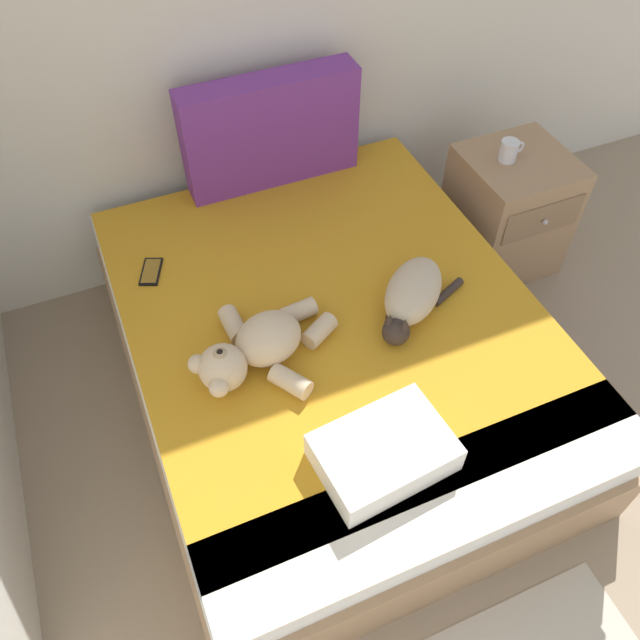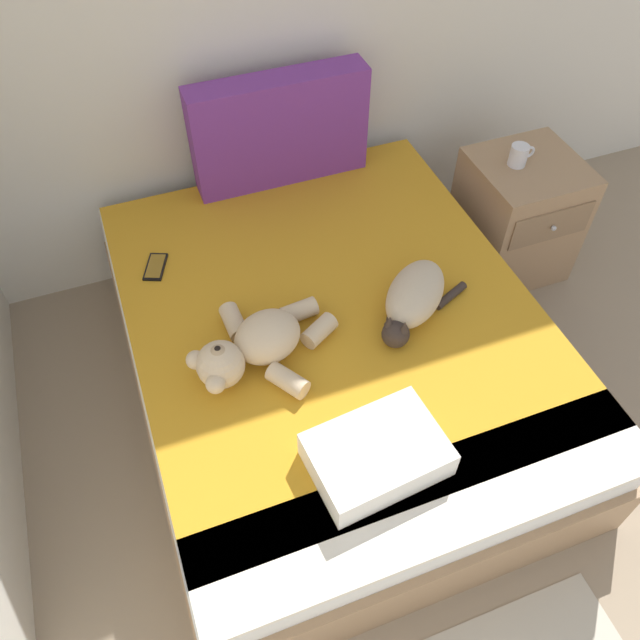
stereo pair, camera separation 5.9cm
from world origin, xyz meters
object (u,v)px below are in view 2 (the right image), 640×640
object	(u,v)px
mug	(519,155)
throw_pillow	(377,454)
cell_phone	(156,267)
cat	(413,298)
patterned_cushion	(280,130)
bed	(333,354)
teddy_bear	(255,346)
nightstand	(516,216)

from	to	relation	value
mug	throw_pillow	bearing A→B (deg)	-136.90
cell_phone	mug	world-z (taller)	mug
cat	cell_phone	size ratio (longest dim) A/B	2.55
patterned_cushion	mug	distance (m)	1.05
bed	cell_phone	xyz separation A→B (m)	(-0.58, 0.47, 0.26)
patterned_cushion	cell_phone	bearing A→B (deg)	-149.55
patterned_cushion	cell_phone	distance (m)	0.80
throw_pillow	patterned_cushion	bearing A→B (deg)	82.84
patterned_cushion	cell_phone	world-z (taller)	patterned_cushion
teddy_bear	throw_pillow	size ratio (longest dim) A/B	1.38
teddy_bear	throw_pillow	xyz separation A→B (m)	(0.23, -0.52, -0.02)
bed	throw_pillow	distance (m)	0.70
nightstand	bed	bearing A→B (deg)	-158.77
bed	mug	size ratio (longest dim) A/B	15.84
teddy_bear	patterned_cushion	bearing A→B (deg)	66.66
bed	teddy_bear	xyz separation A→B (m)	(-0.34, -0.11, 0.33)
patterned_cushion	bed	bearing A→B (deg)	-95.18
bed	throw_pillow	xyz separation A→B (m)	(-0.11, -0.62, 0.31)
cat	throw_pillow	distance (m)	0.65
bed	patterned_cushion	bearing A→B (deg)	84.82
patterned_cushion	throw_pillow	bearing A→B (deg)	-97.16
cell_phone	nightstand	bearing A→B (deg)	-1.22
throw_pillow	mug	size ratio (longest dim) A/B	3.33
throw_pillow	nightstand	world-z (taller)	throw_pillow
throw_pillow	cat	bearing A→B (deg)	54.32
patterned_cushion	nightstand	bearing A→B (deg)	-22.23
bed	cell_phone	bearing A→B (deg)	141.12
nightstand	mug	world-z (taller)	mug
nightstand	throw_pillow	bearing A→B (deg)	-139.11
throw_pillow	nightstand	size ratio (longest dim) A/B	0.67
patterned_cushion	cat	world-z (taller)	patterned_cushion
throw_pillow	mug	xyz separation A→B (m)	(1.15, 1.08, 0.08)
throw_pillow	nightstand	bearing A→B (deg)	40.89
bed	cat	world-z (taller)	cat
bed	cell_phone	world-z (taller)	cell_phone
cat	cell_phone	distance (m)	1.02
teddy_bear	cell_phone	distance (m)	0.63
mug	bed	bearing A→B (deg)	-156.39
teddy_bear	nightstand	distance (m)	1.57
throw_pillow	nightstand	xyz separation A→B (m)	(1.22, 1.05, -0.27)
teddy_bear	mug	world-z (taller)	mug
cat	nightstand	distance (m)	1.03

